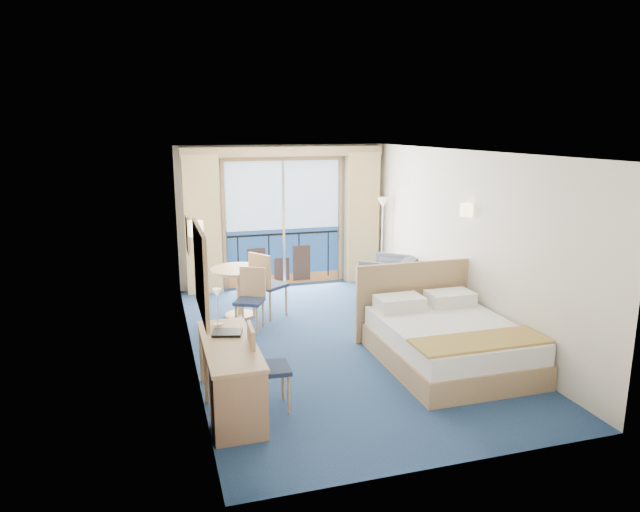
{
  "coord_description": "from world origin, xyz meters",
  "views": [
    {
      "loc": [
        -2.42,
        -7.37,
        3.02
      ],
      "look_at": [
        -0.17,
        0.2,
        1.23
      ],
      "focal_mm": 32.0,
      "sensor_mm": 36.0,
      "label": 1
    }
  ],
  "objects_px": {
    "bed": "(447,340)",
    "round_table": "(239,280)",
    "desk_chair": "(262,362)",
    "nightstand": "(442,309)",
    "floor_lamp": "(382,219)",
    "table_chair_b": "(251,295)",
    "table_chair_a": "(265,281)",
    "armchair": "(389,279)",
    "desk": "(236,389)"
  },
  "relations": [
    {
      "from": "bed",
      "to": "desk_chair",
      "type": "relative_size",
      "value": 2.22
    },
    {
      "from": "round_table",
      "to": "table_chair_a",
      "type": "xyz_separation_m",
      "value": [
        0.4,
        -0.19,
        -0.0
      ]
    },
    {
      "from": "round_table",
      "to": "table_chair_b",
      "type": "bearing_deg",
      "value": -82.74
    },
    {
      "from": "nightstand",
      "to": "armchair",
      "type": "distance_m",
      "value": 1.56
    },
    {
      "from": "nightstand",
      "to": "floor_lamp",
      "type": "relative_size",
      "value": 0.34
    },
    {
      "from": "nightstand",
      "to": "desk_chair",
      "type": "bearing_deg",
      "value": -150.49
    },
    {
      "from": "nightstand",
      "to": "floor_lamp",
      "type": "distance_m",
      "value": 2.74
    },
    {
      "from": "bed",
      "to": "nightstand",
      "type": "xyz_separation_m",
      "value": [
        0.6,
        1.22,
        -0.02
      ]
    },
    {
      "from": "desk",
      "to": "table_chair_b",
      "type": "height_order",
      "value": "table_chair_b"
    },
    {
      "from": "bed",
      "to": "round_table",
      "type": "xyz_separation_m",
      "value": [
        -2.3,
        2.67,
        0.29
      ]
    },
    {
      "from": "nightstand",
      "to": "floor_lamp",
      "type": "bearing_deg",
      "value": 88.94
    },
    {
      "from": "bed",
      "to": "table_chair_b",
      "type": "height_order",
      "value": "bed"
    },
    {
      "from": "nightstand",
      "to": "table_chair_b",
      "type": "bearing_deg",
      "value": 163.88
    },
    {
      "from": "desk",
      "to": "round_table",
      "type": "bearing_deg",
      "value": 80.79
    },
    {
      "from": "desk_chair",
      "to": "round_table",
      "type": "bearing_deg",
      "value": -1.58
    },
    {
      "from": "bed",
      "to": "armchair",
      "type": "distance_m",
      "value": 2.8
    },
    {
      "from": "floor_lamp",
      "to": "round_table",
      "type": "xyz_separation_m",
      "value": [
        -2.94,
        -1.09,
        -0.69
      ]
    },
    {
      "from": "floor_lamp",
      "to": "table_chair_b",
      "type": "height_order",
      "value": "floor_lamp"
    },
    {
      "from": "bed",
      "to": "armchair",
      "type": "xyz_separation_m",
      "value": [
        0.38,
        2.77,
        0.08
      ]
    },
    {
      "from": "bed",
      "to": "desk_chair",
      "type": "distance_m",
      "value": 2.61
    },
    {
      "from": "desk",
      "to": "desk_chair",
      "type": "distance_m",
      "value": 0.47
    },
    {
      "from": "bed",
      "to": "armchair",
      "type": "height_order",
      "value": "bed"
    },
    {
      "from": "bed",
      "to": "table_chair_a",
      "type": "height_order",
      "value": "bed"
    },
    {
      "from": "table_chair_a",
      "to": "table_chair_b",
      "type": "xyz_separation_m",
      "value": [
        -0.32,
        -0.45,
        -0.08
      ]
    },
    {
      "from": "floor_lamp",
      "to": "armchair",
      "type": "bearing_deg",
      "value": -104.88
    },
    {
      "from": "floor_lamp",
      "to": "table_chair_b",
      "type": "bearing_deg",
      "value": -148.85
    },
    {
      "from": "armchair",
      "to": "table_chair_a",
      "type": "bearing_deg",
      "value": -39.58
    },
    {
      "from": "desk",
      "to": "table_chair_a",
      "type": "xyz_separation_m",
      "value": [
        0.97,
        3.35,
        0.19
      ]
    },
    {
      "from": "round_table",
      "to": "table_chair_a",
      "type": "height_order",
      "value": "table_chair_a"
    },
    {
      "from": "bed",
      "to": "desk_chair",
      "type": "xyz_separation_m",
      "value": [
        -2.54,
        -0.55,
        0.23
      ]
    },
    {
      "from": "nightstand",
      "to": "armchair",
      "type": "xyz_separation_m",
      "value": [
        -0.22,
        1.54,
        0.11
      ]
    },
    {
      "from": "bed",
      "to": "round_table",
      "type": "distance_m",
      "value": 3.54
    },
    {
      "from": "armchair",
      "to": "desk",
      "type": "height_order",
      "value": "armchair"
    },
    {
      "from": "bed",
      "to": "desk_chair",
      "type": "height_order",
      "value": "bed"
    },
    {
      "from": "floor_lamp",
      "to": "table_chair_a",
      "type": "distance_m",
      "value": 2.93
    },
    {
      "from": "table_chair_b",
      "to": "armchair",
      "type": "bearing_deg",
      "value": 42.78
    },
    {
      "from": "floor_lamp",
      "to": "desk_chair",
      "type": "relative_size",
      "value": 1.78
    },
    {
      "from": "desk_chair",
      "to": "table_chair_b",
      "type": "height_order",
      "value": "desk_chair"
    },
    {
      "from": "table_chair_a",
      "to": "round_table",
      "type": "bearing_deg",
      "value": 30.94
    },
    {
      "from": "floor_lamp",
      "to": "bed",
      "type": "bearing_deg",
      "value": -99.73
    },
    {
      "from": "nightstand",
      "to": "bed",
      "type": "bearing_deg",
      "value": -116.07
    },
    {
      "from": "nightstand",
      "to": "floor_lamp",
      "type": "height_order",
      "value": "floor_lamp"
    },
    {
      "from": "armchair",
      "to": "round_table",
      "type": "relative_size",
      "value": 0.98
    },
    {
      "from": "nightstand",
      "to": "round_table",
      "type": "distance_m",
      "value": 3.25
    },
    {
      "from": "desk",
      "to": "table_chair_a",
      "type": "distance_m",
      "value": 3.49
    },
    {
      "from": "desk_chair",
      "to": "table_chair_a",
      "type": "bearing_deg",
      "value": -9.17
    },
    {
      "from": "table_chair_a",
      "to": "armchair",
      "type": "bearing_deg",
      "value": -116.89
    },
    {
      "from": "desk",
      "to": "table_chair_a",
      "type": "relative_size",
      "value": 1.5
    },
    {
      "from": "armchair",
      "to": "desk_chair",
      "type": "bearing_deg",
      "value": 2.06
    },
    {
      "from": "bed",
      "to": "desk",
      "type": "xyz_separation_m",
      "value": [
        -2.87,
        -0.86,
        0.1
      ]
    }
  ]
}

